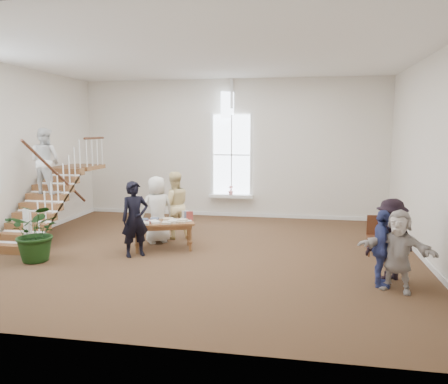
% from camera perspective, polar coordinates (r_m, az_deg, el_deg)
% --- Properties ---
extents(ground, '(10.00, 10.00, 0.00)m').
position_cam_1_polar(ground, '(10.40, -2.96, -7.91)').
color(ground, '#482E1C').
rests_on(ground, ground).
extents(room_shell, '(10.49, 10.00, 10.00)m').
position_cam_1_polar(room_shell, '(14.51, 0.95, -1.65)').
color(room_shell, silver).
rests_on(room_shell, ground).
extents(staircase, '(1.10, 4.10, 2.92)m').
position_cam_1_polar(staircase, '(12.46, -22.06, 1.77)').
color(staircase, brown).
rests_on(staircase, ground).
extents(library_table, '(1.61, 1.17, 0.75)m').
position_cam_1_polar(library_table, '(10.62, -8.03, -4.24)').
color(library_table, brown).
rests_on(library_table, ground).
extents(police_officer, '(0.75, 0.72, 1.73)m').
position_cam_1_polar(police_officer, '(10.13, -11.55, -3.47)').
color(police_officer, black).
rests_on(police_officer, ground).
extents(elderly_woman, '(0.99, 0.94, 1.71)m').
position_cam_1_polar(elderly_woman, '(11.25, -8.73, -2.29)').
color(elderly_woman, silver).
rests_on(elderly_woman, ground).
extents(person_yellow, '(1.09, 1.01, 1.79)m').
position_cam_1_polar(person_yellow, '(11.62, -6.54, -1.72)').
color(person_yellow, '#F5DD99').
rests_on(person_yellow, ground).
extents(woman_cluster_a, '(0.44, 0.87, 1.43)m').
position_cam_1_polar(woman_cluster_a, '(8.56, 19.88, -6.96)').
color(woman_cluster_a, navy).
rests_on(woman_cluster_a, ground).
extents(woman_cluster_b, '(1.17, 0.97, 1.58)m').
position_cam_1_polar(woman_cluster_b, '(9.01, 20.96, -5.79)').
color(woman_cluster_b, black).
rests_on(woman_cluster_b, ground).
extents(woman_cluster_c, '(1.43, 0.99, 1.48)m').
position_cam_1_polar(woman_cluster_c, '(8.41, 21.76, -7.15)').
color(woman_cluster_c, '#BCB0A9').
rests_on(woman_cluster_c, ground).
extents(floor_plant, '(1.26, 1.12, 1.30)m').
position_cam_1_polar(floor_plant, '(10.43, -23.23, -4.84)').
color(floor_plant, black).
rests_on(floor_plant, ground).
extents(side_chair, '(0.40, 0.40, 0.91)m').
position_cam_1_polar(side_chair, '(10.70, 19.21, -5.13)').
color(side_chair, '#3E2210').
rests_on(side_chair, ground).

